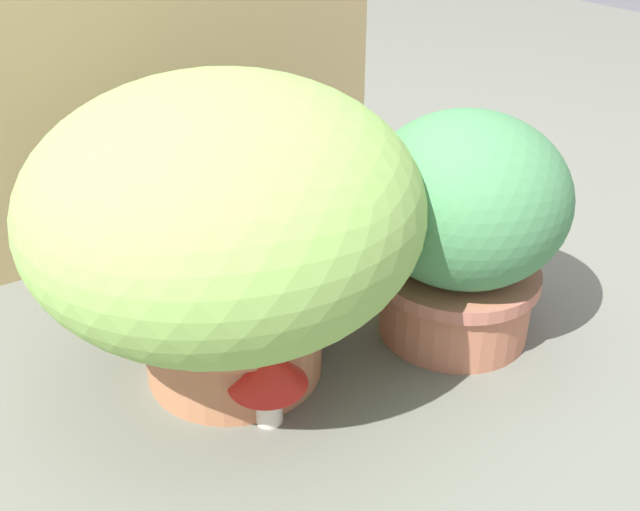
{
  "coord_description": "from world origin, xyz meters",
  "views": [
    {
      "loc": [
        -0.48,
        -0.87,
        0.77
      ],
      "look_at": [
        0.09,
        0.01,
        0.18
      ],
      "focal_mm": 41.2,
      "sensor_mm": 36.0,
      "label": 1
    }
  ],
  "objects_px": {
    "cat": "(273,281)",
    "grass_planter": "(225,219)",
    "mushroom_ornament_red": "(267,371)",
    "leafy_planter": "(463,224)"
  },
  "relations": [
    {
      "from": "cat",
      "to": "mushroom_ornament_red",
      "type": "bearing_deg",
      "value": -121.96
    },
    {
      "from": "grass_planter",
      "to": "cat",
      "type": "height_order",
      "value": "grass_planter"
    },
    {
      "from": "grass_planter",
      "to": "cat",
      "type": "relative_size",
      "value": 1.71
    },
    {
      "from": "grass_planter",
      "to": "leafy_planter",
      "type": "height_order",
      "value": "grass_planter"
    },
    {
      "from": "cat",
      "to": "mushroom_ornament_red",
      "type": "relative_size",
      "value": 2.61
    },
    {
      "from": "grass_planter",
      "to": "mushroom_ornament_red",
      "type": "distance_m",
      "value": 0.23
    },
    {
      "from": "grass_planter",
      "to": "mushroom_ornament_red",
      "type": "xyz_separation_m",
      "value": [
        -0.02,
        -0.14,
        -0.18
      ]
    },
    {
      "from": "cat",
      "to": "leafy_planter",
      "type": "bearing_deg",
      "value": -27.22
    },
    {
      "from": "grass_planter",
      "to": "leafy_planter",
      "type": "xyz_separation_m",
      "value": [
        0.38,
        -0.11,
        -0.06
      ]
    },
    {
      "from": "cat",
      "to": "grass_planter",
      "type": "bearing_deg",
      "value": -160.14
    }
  ]
}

